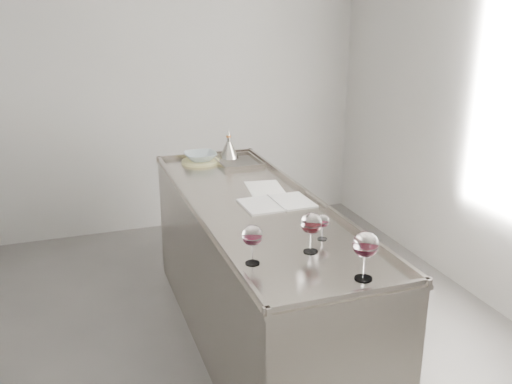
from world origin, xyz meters
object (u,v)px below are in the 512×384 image
object	(u,v)px
wine_glass_middle	(311,224)
wine_funnel	(229,149)
notebook	(277,203)
counter	(256,276)
wine_glass_left	(252,236)
wine_glass_small	(323,222)
ceramic_bowl	(200,156)
wine_glass_right	(366,246)

from	to	relation	value
wine_glass_middle	wine_funnel	bearing A→B (deg)	86.03
notebook	wine_funnel	bearing A→B (deg)	87.15
counter	wine_glass_middle	bearing A→B (deg)	-87.44
wine_glass_left	wine_glass_small	distance (m)	0.46
wine_glass_small	ceramic_bowl	size ratio (longest dim) A/B	0.56
wine_glass_left	wine_funnel	distance (m)	1.88
wine_glass_left	ceramic_bowl	world-z (taller)	wine_glass_left
wine_glass_small	wine_funnel	bearing A→B (deg)	89.85
wine_glass_small	ceramic_bowl	xyz separation A→B (m)	(-0.24, 1.61, -0.04)
wine_glass_small	notebook	bearing A→B (deg)	92.96
wine_glass_left	wine_glass_right	world-z (taller)	wine_glass_right
counter	wine_glass_right	size ratio (longest dim) A/B	10.90
wine_glass_middle	wine_funnel	distance (m)	1.80
wine_glass_right	notebook	size ratio (longest dim) A/B	0.53
wine_glass_small	ceramic_bowl	distance (m)	1.63
wine_glass_left	notebook	size ratio (longest dim) A/B	0.45
wine_glass_middle	notebook	size ratio (longest dim) A/B	0.48
wine_glass_right	notebook	xyz separation A→B (m)	(-0.01, 1.02, -0.15)
counter	notebook	world-z (taller)	counter
counter	ceramic_bowl	xyz separation A→B (m)	(-0.08, 1.02, 0.52)
wine_glass_left	wine_funnel	xyz separation A→B (m)	(0.43, 1.83, -0.07)
notebook	ceramic_bowl	world-z (taller)	ceramic_bowl
wine_glass_right	notebook	world-z (taller)	wine_glass_right
wine_glass_small	wine_funnel	size ratio (longest dim) A/B	0.60
wine_glass_small	wine_glass_right	bearing A→B (deg)	-92.44
wine_glass_left	notebook	distance (m)	0.83
wine_glass_small	wine_glass_left	bearing A→B (deg)	-160.70
notebook	ceramic_bowl	bearing A→B (deg)	100.08
wine_glass_right	wine_funnel	distance (m)	2.13
ceramic_bowl	wine_funnel	xyz separation A→B (m)	(0.24, 0.06, 0.02)
wine_glass_small	wine_glass_middle	bearing A→B (deg)	-134.85
wine_glass_middle	wine_glass_small	world-z (taller)	wine_glass_middle
wine_glass_middle	wine_glass_small	size ratio (longest dim) A/B	1.52
notebook	wine_glass_left	bearing A→B (deg)	-120.12
wine_funnel	wine_glass_left	bearing A→B (deg)	-103.31
wine_glass_middle	ceramic_bowl	distance (m)	1.74
wine_glass_right	ceramic_bowl	distance (m)	2.08
wine_glass_small	counter	bearing A→B (deg)	104.32
notebook	wine_funnel	distance (m)	1.11
wine_glass_right	wine_funnel	bearing A→B (deg)	89.36
ceramic_bowl	wine_funnel	size ratio (longest dim) A/B	1.08
wine_glass_left	wine_funnel	world-z (taller)	wine_funnel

